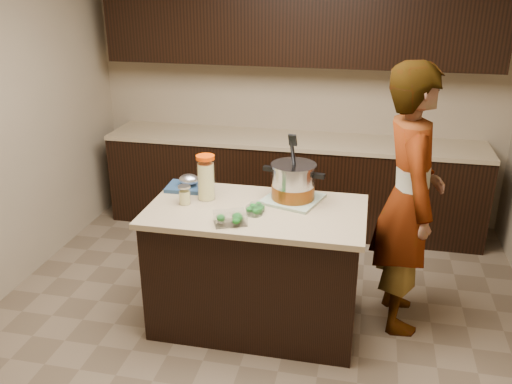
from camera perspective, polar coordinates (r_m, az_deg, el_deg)
ground_plane at (r=4.07m, az=0.00°, el=-13.43°), size 4.00×4.00×0.00m
room_shell at (r=3.38m, az=0.00°, el=10.99°), size 4.04×4.04×2.72m
back_cabinets at (r=5.23m, az=4.01°, el=6.20°), size 3.60×0.63×2.33m
island at (r=3.83m, az=0.00°, el=-7.90°), size 1.46×0.81×0.90m
dish_towel at (r=3.76m, az=3.89°, el=-0.74°), size 0.45×0.45×0.02m
stock_pot at (r=3.72m, az=3.94°, el=0.88°), size 0.44×0.37×0.45m
lemonade_pitcher at (r=3.75m, az=-5.29°, el=1.36°), size 0.16×0.16×0.31m
mason_jar at (r=3.71m, az=-7.53°, el=-0.34°), size 0.09×0.09×0.14m
broccoli_tub_left at (r=3.58m, az=0.11°, el=-1.65°), size 0.14×0.14×0.05m
broccoli_tub_right at (r=3.53m, az=-0.18°, el=-2.00°), size 0.13×0.13×0.05m
broccoli_tub_rect at (r=3.41m, az=-2.76°, el=-2.82°), size 0.24×0.21×0.07m
blue_tray at (r=3.97m, az=-7.21°, el=0.82°), size 0.29×0.24×0.11m
person at (r=3.80m, az=15.78°, el=-0.85°), size 0.54×0.74×1.87m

